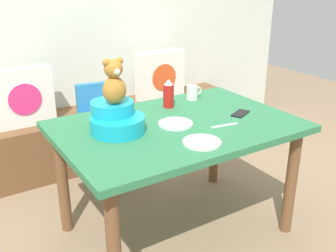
% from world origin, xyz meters
% --- Properties ---
extents(ground_plane, '(8.00, 8.00, 0.00)m').
position_xyz_m(ground_plane, '(0.00, 0.00, 0.00)').
color(ground_plane, '#8C7256').
extents(back_wall, '(4.40, 0.10, 2.60)m').
position_xyz_m(back_wall, '(0.00, 1.49, 1.30)').
color(back_wall, silver).
rests_on(back_wall, ground_plane).
extents(window_bench, '(2.60, 0.44, 0.46)m').
position_xyz_m(window_bench, '(0.00, 1.22, 0.23)').
color(window_bench, brown).
rests_on(window_bench, ground_plane).
extents(pillow_floral_left, '(0.44, 0.15, 0.44)m').
position_xyz_m(pillow_floral_left, '(-0.60, 1.20, 0.68)').
color(pillow_floral_left, white).
rests_on(pillow_floral_left, window_bench).
extents(pillow_floral_right, '(0.44, 0.15, 0.44)m').
position_xyz_m(pillow_floral_right, '(0.60, 1.20, 0.68)').
color(pillow_floral_right, white).
rests_on(pillow_floral_right, window_bench).
extents(dining_table, '(1.38, 0.94, 0.74)m').
position_xyz_m(dining_table, '(0.00, 0.00, 0.64)').
color(dining_table, '#2D7247').
rests_on(dining_table, ground_plane).
extents(highchair, '(0.36, 0.48, 0.79)m').
position_xyz_m(highchair, '(-0.15, 0.78, 0.52)').
color(highchair, '#2672B2').
rests_on(highchair, ground_plane).
extents(infant_seat_teal, '(0.30, 0.33, 0.16)m').
position_xyz_m(infant_seat_teal, '(-0.35, 0.08, 0.81)').
color(infant_seat_teal, '#15A0C1').
rests_on(infant_seat_teal, dining_table).
extents(teddy_bear, '(0.13, 0.12, 0.25)m').
position_xyz_m(teddy_bear, '(-0.35, 0.08, 1.02)').
color(teddy_bear, '#B2722B').
rests_on(teddy_bear, infant_seat_teal).
extents(ketchup_bottle, '(0.07, 0.07, 0.18)m').
position_xyz_m(ketchup_bottle, '(0.11, 0.28, 0.83)').
color(ketchup_bottle, red).
rests_on(ketchup_bottle, dining_table).
extents(coffee_mug, '(0.12, 0.08, 0.09)m').
position_xyz_m(coffee_mug, '(0.34, 0.33, 0.79)').
color(coffee_mug, silver).
rests_on(coffee_mug, dining_table).
extents(dinner_plate_near, '(0.20, 0.20, 0.01)m').
position_xyz_m(dinner_plate_near, '(-0.02, -0.01, 0.75)').
color(dinner_plate_near, white).
rests_on(dinner_plate_near, dining_table).
extents(dinner_plate_far, '(0.20, 0.20, 0.01)m').
position_xyz_m(dinner_plate_far, '(-0.05, -0.30, 0.75)').
color(dinner_plate_far, white).
rests_on(dinner_plate_far, dining_table).
extents(cell_phone, '(0.16, 0.12, 0.01)m').
position_xyz_m(cell_phone, '(0.42, -0.07, 0.74)').
color(cell_phone, black).
rests_on(cell_phone, dining_table).
extents(table_fork, '(0.17, 0.04, 0.01)m').
position_xyz_m(table_fork, '(0.21, -0.18, 0.74)').
color(table_fork, silver).
rests_on(table_fork, dining_table).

